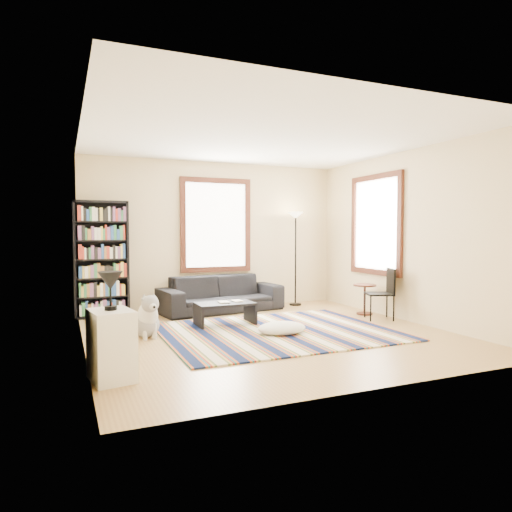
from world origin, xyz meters
name	(u,v)px	position (x,y,z in m)	size (l,w,h in m)	color
floor	(270,337)	(0.00, 0.00, -0.05)	(5.00, 5.00, 0.10)	#AB854E
ceiling	(270,134)	(0.00, 0.00, 2.85)	(5.00, 5.00, 0.10)	white
wall_back	(215,235)	(0.00, 2.55, 1.40)	(5.00, 0.10, 2.80)	#CFBD8B
wall_front	(387,239)	(0.00, -2.55, 1.40)	(5.00, 0.10, 2.80)	#CFBD8B
wall_left	(78,238)	(-2.55, 0.00, 1.40)	(0.10, 5.00, 2.80)	#CFBD8B
wall_right	(410,236)	(2.55, 0.00, 1.40)	(0.10, 5.00, 2.80)	#CFBD8B
window_back	(216,225)	(0.00, 2.47, 1.60)	(1.20, 0.06, 1.60)	white
window_right	(376,225)	(2.47, 0.80, 1.60)	(0.06, 1.20, 1.60)	white
rug	(277,331)	(0.15, 0.05, 0.01)	(3.28, 2.63, 0.02)	#0C163C
sofa	(221,294)	(-0.05, 2.05, 0.33)	(0.88, 2.25, 0.66)	black
bookshelf	(101,259)	(-2.12, 2.32, 1.00)	(0.90, 0.30, 2.00)	black
coffee_table	(225,314)	(-0.40, 0.81, 0.18)	(0.90, 0.50, 0.36)	black
book_a	(219,302)	(-0.50, 0.81, 0.37)	(0.16, 0.21, 0.02)	beige
book_b	(233,301)	(-0.25, 0.86, 0.37)	(0.20, 0.15, 0.02)	beige
floor_cushion	(282,328)	(0.15, -0.10, 0.09)	(0.72, 0.54, 0.18)	silver
floor_lamp	(296,259)	(1.56, 2.15, 0.93)	(0.30, 0.30, 1.86)	black
side_table	(365,299)	(2.20, 0.74, 0.27)	(0.40, 0.40, 0.54)	#461911
folding_chair	(379,294)	(2.15, 0.27, 0.43)	(0.42, 0.40, 0.86)	black
white_cabinet	(111,345)	(-2.30, -1.26, 0.35)	(0.38, 0.50, 0.70)	white
table_lamp	(110,291)	(-2.30, -1.26, 0.89)	(0.24, 0.24, 0.38)	black
dog	(145,316)	(-1.68, 0.48, 0.30)	(0.43, 0.61, 0.61)	#B9B9B9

